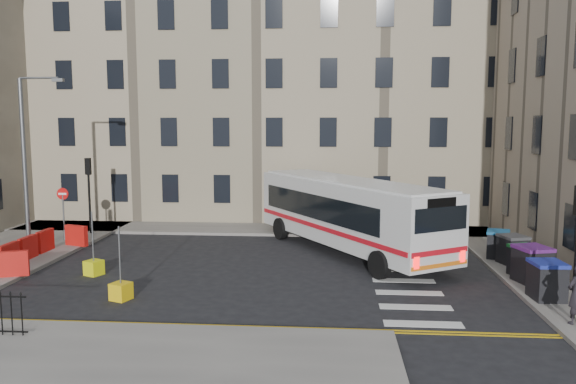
# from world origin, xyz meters

# --- Properties ---
(ground) EXTENTS (120.00, 120.00, 0.00)m
(ground) POSITION_xyz_m (0.00, 0.00, 0.00)
(ground) COLOR black
(ground) RESTS_ON ground
(pavement_north) EXTENTS (36.00, 3.20, 0.15)m
(pavement_north) POSITION_xyz_m (-6.00, 8.60, 0.07)
(pavement_north) COLOR slate
(pavement_north) RESTS_ON ground
(pavement_east) EXTENTS (2.40, 26.00, 0.15)m
(pavement_east) POSITION_xyz_m (9.00, 4.00, 0.07)
(pavement_east) COLOR slate
(pavement_east) RESTS_ON ground
(pavement_sw) EXTENTS (20.00, 6.00, 0.15)m
(pavement_sw) POSITION_xyz_m (-7.00, -10.00, 0.07)
(pavement_sw) COLOR slate
(pavement_sw) RESTS_ON ground
(terrace_north) EXTENTS (38.30, 10.80, 17.20)m
(terrace_north) POSITION_xyz_m (-7.00, 15.50, 8.62)
(terrace_north) COLOR gray
(terrace_north) RESTS_ON ground
(traffic_light_nw) EXTENTS (0.28, 0.22, 4.10)m
(traffic_light_nw) POSITION_xyz_m (-12.00, 6.50, 2.87)
(traffic_light_nw) COLOR black
(traffic_light_nw) RESTS_ON pavement_west
(streetlamp) EXTENTS (0.50, 0.22, 8.14)m
(streetlamp) POSITION_xyz_m (-13.00, 2.00, 4.34)
(streetlamp) COLOR #595B5E
(streetlamp) RESTS_ON pavement_west
(no_entry_north) EXTENTS (0.60, 0.08, 3.00)m
(no_entry_north) POSITION_xyz_m (-12.50, 4.50, 2.08)
(no_entry_north) COLOR #595B5E
(no_entry_north) RESTS_ON pavement_west
(roadworks_barriers) EXTENTS (1.66, 6.26, 1.00)m
(roadworks_barriers) POSITION_xyz_m (-11.84, 0.50, 0.65)
(roadworks_barriers) COLOR red
(roadworks_barriers) RESTS_ON pavement_west
(bus) EXTENTS (9.06, 12.12, 3.42)m
(bus) POSITION_xyz_m (1.91, 3.50, 1.97)
(bus) COLOR silver
(bus) RESTS_ON ground
(wheelie_bin_a) EXTENTS (1.10, 1.25, 1.30)m
(wheelie_bin_a) POSITION_xyz_m (8.50, -3.60, 0.81)
(wheelie_bin_a) COLOR black
(wheelie_bin_a) RESTS_ON pavement_east
(wheelie_bin_b) EXTENTS (1.38, 1.50, 1.38)m
(wheelie_bin_b) POSITION_xyz_m (8.70, -1.55, 0.85)
(wheelie_bin_b) COLOR black
(wheelie_bin_b) RESTS_ON pavement_east
(wheelie_bin_c) EXTENTS (1.30, 1.38, 1.21)m
(wheelie_bin_c) POSITION_xyz_m (8.76, -0.67, 0.76)
(wheelie_bin_c) COLOR black
(wheelie_bin_c) RESTS_ON pavement_east
(wheelie_bin_d) EXTENTS (1.26, 1.36, 1.24)m
(wheelie_bin_d) POSITION_xyz_m (8.87, 1.25, 0.78)
(wheelie_bin_d) COLOR black
(wheelie_bin_d) RESTS_ON pavement_east
(wheelie_bin_e) EXTENTS (1.24, 1.34, 1.22)m
(wheelie_bin_e) POSITION_xyz_m (8.58, 2.39, 0.76)
(wheelie_bin_e) COLOR black
(wheelie_bin_e) RESTS_ON pavement_east
(bollard_yellow) EXTENTS (0.79, 0.79, 0.60)m
(bollard_yellow) POSITION_xyz_m (-8.41, -1.34, 0.30)
(bollard_yellow) COLOR #E0E30C
(bollard_yellow) RESTS_ON ground
(bollard_chevron) EXTENTS (0.78, 0.78, 0.60)m
(bollard_chevron) POSITION_xyz_m (-6.12, -4.38, 0.30)
(bollard_chevron) COLOR yellow
(bollard_chevron) RESTS_ON ground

